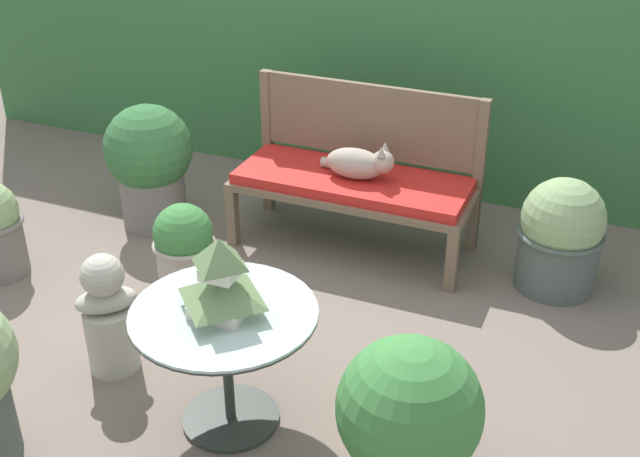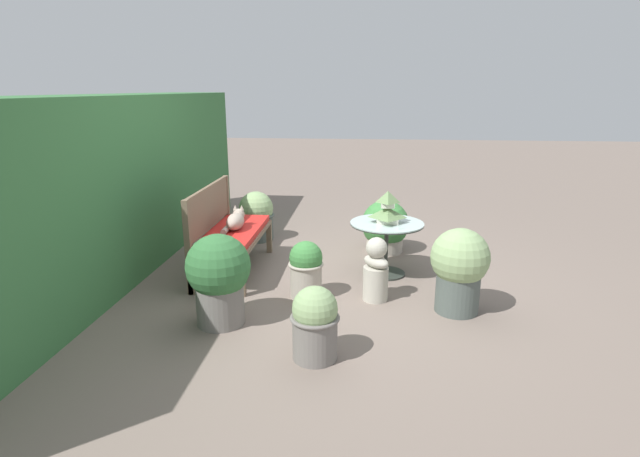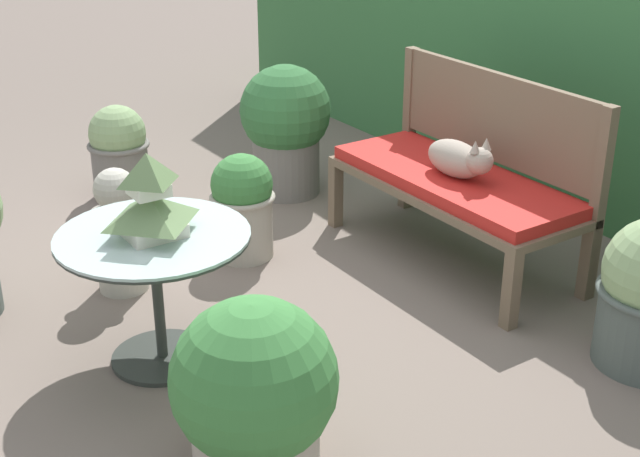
{
  "view_description": "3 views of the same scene",
  "coord_description": "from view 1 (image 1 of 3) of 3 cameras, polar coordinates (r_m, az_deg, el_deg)",
  "views": [
    {
      "loc": [
        1.64,
        -2.89,
        2.4
      ],
      "look_at": [
        0.35,
        0.21,
        0.56
      ],
      "focal_mm": 45.0,
      "sensor_mm": 36.0,
      "label": 1
    },
    {
      "loc": [
        -4.77,
        -0.38,
        1.91
      ],
      "look_at": [
        0.03,
        0.08,
        0.55
      ],
      "focal_mm": 28.0,
      "sensor_mm": 36.0,
      "label": 2
    },
    {
      "loc": [
        3.23,
        -1.81,
        2.01
      ],
      "look_at": [
        0.32,
        0.15,
        0.43
      ],
      "focal_mm": 50.0,
      "sensor_mm": 36.0,
      "label": 3
    }
  ],
  "objects": [
    {
      "name": "garden_bench",
      "position": [
        4.63,
        2.35,
        3.01
      ],
      "size": [
        1.39,
        0.55,
        0.46
      ],
      "color": "brown",
      "rests_on": "ground"
    },
    {
      "name": "ground",
      "position": [
        4.1,
        -5.63,
        -7.24
      ],
      "size": [
        30.0,
        30.0,
        0.0
      ],
      "primitive_type": "plane",
      "color": "#75665B"
    },
    {
      "name": "potted_plant_table_far",
      "position": [
        4.46,
        16.73,
        -0.5
      ],
      "size": [
        0.47,
        0.47,
        0.64
      ],
      "color": "#4C5651",
      "rests_on": "ground"
    },
    {
      "name": "patio_table",
      "position": [
        3.32,
        -6.75,
        -7.54
      ],
      "size": [
        0.77,
        0.77,
        0.57
      ],
      "color": "#2D332D",
      "rests_on": "ground"
    },
    {
      "name": "cat",
      "position": [
        4.54,
        2.79,
        4.67
      ],
      "size": [
        0.46,
        0.2,
        0.23
      ],
      "rotation": [
        0.0,
        0.0,
        0.02
      ],
      "color": "#A89989",
      "rests_on": "garden_bench"
    },
    {
      "name": "garden_bust",
      "position": [
        3.81,
        -14.81,
        -6.09
      ],
      "size": [
        0.31,
        0.3,
        0.61
      ],
      "rotation": [
        0.0,
        0.0,
        0.75
      ],
      "color": "#B7B2A3",
      "rests_on": "ground"
    },
    {
      "name": "pagoda_birdhouse",
      "position": [
        3.17,
        -7.02,
        -3.77
      ],
      "size": [
        0.29,
        0.29,
        0.33
      ],
      "color": "silver",
      "rests_on": "patio_table"
    },
    {
      "name": "potted_plant_path_edge",
      "position": [
        3.16,
        6.33,
        -13.23
      ],
      "size": [
        0.57,
        0.57,
        0.63
      ],
      "color": "#ADA393",
      "rests_on": "ground"
    },
    {
      "name": "potted_plant_bench_left",
      "position": [
        4.99,
        -12.02,
        4.64
      ],
      "size": [
        0.53,
        0.53,
        0.78
      ],
      "color": "slate",
      "rests_on": "ground"
    },
    {
      "name": "foliage_hedge_back",
      "position": [
        5.68,
        5.23,
        13.55
      ],
      "size": [
        6.4,
        0.88,
        1.85
      ],
      "primitive_type": "cube",
      "color": "#38703D",
      "rests_on": "ground"
    },
    {
      "name": "bench_backrest",
      "position": [
        4.75,
        3.51,
        7.07
      ],
      "size": [
        1.39,
        0.06,
        0.93
      ],
      "color": "brown",
      "rests_on": "ground"
    },
    {
      "name": "potted_plant_patio_mid",
      "position": [
        4.25,
        -9.6,
        -1.59
      ],
      "size": [
        0.33,
        0.33,
        0.55
      ],
      "color": "#ADA393",
      "rests_on": "ground"
    }
  ]
}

